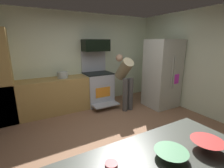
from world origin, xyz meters
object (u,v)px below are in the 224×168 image
at_px(oven_range, 98,87).
at_px(stock_pot, 62,75).
at_px(person_cook, 125,77).
at_px(mixing_bowl_large, 171,154).
at_px(refrigerator, 162,74).
at_px(microwave, 96,45).
at_px(mixing_bowl_prep, 207,145).

height_order(oven_range, stock_pot, oven_range).
bearing_deg(person_cook, mixing_bowl_large, -117.03).
height_order(refrigerator, mixing_bowl_large, refrigerator).
bearing_deg(stock_pot, oven_range, -0.69).
height_order(microwave, mixing_bowl_large, microwave).
height_order(person_cook, mixing_bowl_large, person_cook).
xyz_separation_m(mixing_bowl_large, mixing_bowl_prep, (0.35, -0.08, 0.01)).
bearing_deg(microwave, person_cook, -56.55).
relative_size(mixing_bowl_prep, stock_pot, 1.01).
distance_m(mixing_bowl_large, stock_pot, 3.48).
relative_size(refrigerator, person_cook, 1.27).
bearing_deg(mixing_bowl_prep, mixing_bowl_large, 167.04).
height_order(oven_range, refrigerator, refrigerator).
relative_size(microwave, mixing_bowl_prep, 2.68).
distance_m(microwave, stock_pot, 1.24).
distance_m(microwave, person_cook, 1.23).
xyz_separation_m(oven_range, person_cook, (0.50, -0.67, 0.37)).
height_order(oven_range, mixing_bowl_prep, oven_range).
height_order(oven_range, mixing_bowl_large, oven_range).
height_order(oven_range, microwave, microwave).
bearing_deg(refrigerator, mixing_bowl_prep, -129.53).
bearing_deg(microwave, stock_pot, -175.41).
distance_m(microwave, mixing_bowl_large, 3.76).
relative_size(person_cook, mixing_bowl_large, 5.43).
height_order(person_cook, mixing_bowl_prep, person_cook).
relative_size(microwave, refrigerator, 0.39).
bearing_deg(stock_pot, refrigerator, -21.63).
height_order(mixing_bowl_large, mixing_bowl_prep, mixing_bowl_prep).
height_order(mixing_bowl_prep, stock_pot, stock_pot).
distance_m(person_cook, mixing_bowl_prep, 3.08).
xyz_separation_m(microwave, mixing_bowl_prep, (-0.58, -3.64, -0.77)).
bearing_deg(mixing_bowl_prep, person_cook, 69.48).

